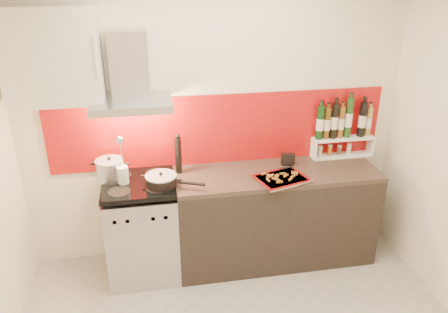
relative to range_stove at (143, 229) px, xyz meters
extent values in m
cube|color=silver|center=(0.70, 0.30, 0.86)|extent=(3.40, 0.02, 2.60)
cube|color=maroon|center=(0.75, 0.29, 0.78)|extent=(3.00, 0.02, 0.64)
cube|color=#B7B7BA|center=(0.00, 0.00, -0.02)|extent=(0.60, 0.60, 0.84)
cube|color=black|center=(0.00, -0.28, -0.11)|extent=(0.50, 0.02, 0.40)
cube|color=#B7B7BA|center=(0.00, -0.28, 0.28)|extent=(0.56, 0.02, 0.12)
cube|color=#FF190C|center=(0.00, -0.29, 0.28)|extent=(0.10, 0.01, 0.04)
cube|color=black|center=(0.00, 0.00, 0.45)|extent=(0.60, 0.60, 0.04)
cube|color=black|center=(1.20, 0.00, -0.01)|extent=(1.80, 0.60, 0.86)
cube|color=#32231E|center=(1.20, 0.00, 0.44)|extent=(1.80, 0.60, 0.04)
cube|color=#B7B7BA|center=(0.00, 0.05, 1.14)|extent=(0.62, 0.50, 0.06)
cube|color=#B7B7BA|center=(0.00, 0.20, 1.42)|extent=(0.30, 0.18, 0.50)
sphere|color=#FFD18C|center=(-0.15, 0.05, 1.10)|extent=(0.07, 0.07, 0.07)
sphere|color=#FFD18C|center=(0.15, 0.05, 1.10)|extent=(0.07, 0.07, 0.07)
cube|color=beige|center=(-0.55, 0.13, 1.51)|extent=(0.70, 0.35, 0.72)
cylinder|color=#B7B7BA|center=(-0.22, 0.10, 0.55)|extent=(0.23, 0.23, 0.16)
cylinder|color=#99999E|center=(-0.22, 0.10, 0.64)|extent=(0.24, 0.24, 0.01)
sphere|color=black|center=(-0.22, 0.10, 0.66)|extent=(0.03, 0.03, 0.03)
cylinder|color=black|center=(0.19, -0.10, 0.51)|extent=(0.25, 0.25, 0.08)
cylinder|color=#99999E|center=(0.19, -0.10, 0.55)|extent=(0.26, 0.26, 0.01)
sphere|color=black|center=(0.19, -0.10, 0.57)|extent=(0.03, 0.03, 0.03)
cylinder|color=black|center=(0.42, -0.19, 0.52)|extent=(0.24, 0.12, 0.03)
cylinder|color=silver|center=(-0.12, 0.00, 0.54)|extent=(0.09, 0.09, 0.16)
cylinder|color=silver|center=(-0.11, 0.00, 0.74)|extent=(0.01, 0.07, 0.29)
sphere|color=silver|center=(-0.11, -0.06, 0.88)|extent=(0.06, 0.06, 0.06)
cylinder|color=black|center=(0.35, 0.14, 0.62)|extent=(0.06, 0.06, 0.32)
sphere|color=black|center=(0.35, 0.14, 0.80)|extent=(0.05, 0.05, 0.05)
cube|color=white|center=(1.90, 0.23, 0.47)|extent=(0.59, 0.16, 0.01)
cube|color=white|center=(1.61, 0.23, 0.55)|extent=(0.01, 0.16, 0.17)
cube|color=white|center=(2.18, 0.23, 0.55)|extent=(0.02, 0.16, 0.17)
cube|color=white|center=(1.90, 0.23, 0.64)|extent=(0.59, 0.16, 0.02)
cylinder|color=black|center=(1.66, 0.23, 0.81)|extent=(0.07, 0.07, 0.31)
cylinder|color=#4F310D|center=(1.73, 0.23, 0.80)|extent=(0.06, 0.06, 0.30)
cylinder|color=black|center=(1.80, 0.23, 0.81)|extent=(0.07, 0.07, 0.33)
cylinder|color=brown|center=(1.86, 0.23, 0.80)|extent=(0.06, 0.06, 0.30)
cylinder|color=#1D3A15|center=(1.93, 0.23, 0.84)|extent=(0.07, 0.07, 0.38)
cylinder|color=black|center=(2.07, 0.23, 0.81)|extent=(0.07, 0.07, 0.33)
cylinder|color=olive|center=(2.14, 0.23, 0.79)|extent=(0.05, 0.05, 0.28)
cylinder|color=beige|center=(1.68, 0.23, 0.52)|extent=(0.04, 0.04, 0.09)
cylinder|color=#995919|center=(1.78, 0.23, 0.52)|extent=(0.04, 0.04, 0.09)
cylinder|color=brown|center=(1.88, 0.23, 0.51)|extent=(0.04, 0.04, 0.08)
cylinder|color=white|center=(1.97, 0.23, 0.52)|extent=(0.04, 0.04, 0.09)
cube|color=black|center=(1.34, 0.12, 0.52)|extent=(0.13, 0.07, 0.10)
cube|color=silver|center=(1.19, -0.16, 0.47)|extent=(0.47, 0.41, 0.01)
cube|color=silver|center=(1.19, -0.16, 0.48)|extent=(0.50, 0.43, 0.01)
cube|color=red|center=(1.19, -0.16, 0.48)|extent=(0.42, 0.36, 0.01)
cube|color=brown|center=(1.23, -0.14, 0.49)|extent=(0.05, 0.04, 0.01)
cube|color=brown|center=(1.25, -0.21, 0.49)|extent=(0.05, 0.05, 0.01)
cube|color=brown|center=(1.08, -0.12, 0.49)|extent=(0.04, 0.06, 0.01)
cube|color=brown|center=(1.32, -0.10, 0.49)|extent=(0.06, 0.03, 0.01)
cube|color=brown|center=(1.09, -0.13, 0.49)|extent=(0.04, 0.05, 0.01)
cube|color=brown|center=(1.29, -0.17, 0.49)|extent=(0.05, 0.04, 0.01)
cube|color=brown|center=(1.15, -0.13, 0.49)|extent=(0.05, 0.05, 0.01)
cube|color=brown|center=(1.06, -0.08, 0.49)|extent=(0.06, 0.03, 0.01)
cube|color=brown|center=(1.16, -0.15, 0.49)|extent=(0.04, 0.05, 0.01)
cube|color=brown|center=(1.15, -0.23, 0.49)|extent=(0.03, 0.06, 0.01)
cube|color=brown|center=(1.06, -0.20, 0.49)|extent=(0.02, 0.06, 0.01)
cube|color=brown|center=(1.22, -0.10, 0.49)|extent=(0.05, 0.02, 0.01)
cube|color=brown|center=(1.12, -0.13, 0.49)|extent=(0.05, 0.05, 0.01)
cube|color=brown|center=(1.15, -0.25, 0.49)|extent=(0.06, 0.02, 0.01)
cube|color=brown|center=(1.32, -0.12, 0.49)|extent=(0.05, 0.05, 0.01)
cube|color=brown|center=(1.12, -0.19, 0.49)|extent=(0.05, 0.05, 0.01)
camera|label=1|loc=(0.13, -3.31, 2.15)|focal=35.00mm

